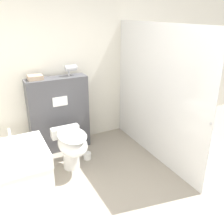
{
  "coord_description": "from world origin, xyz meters",
  "views": [
    {
      "loc": [
        -1.29,
        -1.58,
        2.07
      ],
      "look_at": [
        0.18,
        1.29,
        0.76
      ],
      "focal_mm": 40.0,
      "sensor_mm": 36.0,
      "label": 1
    }
  ],
  "objects": [
    {
      "name": "ground_plane",
      "position": [
        0.0,
        0.0,
        0.0
      ],
      "size": [
        12.0,
        12.0,
        0.0
      ],
      "primitive_type": "plane",
      "color": "#9E9384"
    },
    {
      "name": "wall_back",
      "position": [
        0.0,
        2.18,
        1.25
      ],
      "size": [
        8.0,
        0.06,
        2.5
      ],
      "color": "silver",
      "rests_on": "ground_plane"
    },
    {
      "name": "partition_panel",
      "position": [
        -0.4,
        1.96,
        0.58
      ],
      "size": [
        0.9,
        0.27,
        1.17
      ],
      "color": "#4C4C51",
      "rests_on": "ground_plane"
    },
    {
      "name": "shower_glass",
      "position": [
        0.79,
        1.12,
        0.97
      ],
      "size": [
        0.04,
        2.07,
        1.94
      ],
      "color": "silver",
      "rests_on": "ground_plane"
    },
    {
      "name": "toilet",
      "position": [
        -0.43,
        1.31,
        0.38
      ],
      "size": [
        0.4,
        0.66,
        0.57
      ],
      "color": "white",
      "rests_on": "ground_plane"
    },
    {
      "name": "sink_vanity",
      "position": [
        -1.19,
        0.56,
        0.46
      ],
      "size": [
        0.58,
        0.56,
        1.06
      ],
      "color": "white",
      "rests_on": "ground_plane"
    },
    {
      "name": "hair_drier",
      "position": [
        -0.15,
        1.97,
        1.28
      ],
      "size": [
        0.2,
        0.09,
        0.16
      ],
      "color": "#B7B7BC",
      "rests_on": "partition_panel"
    },
    {
      "name": "folded_towel",
      "position": [
        -0.68,
        1.98,
        1.2
      ],
      "size": [
        0.2,
        0.18,
        0.06
      ],
      "color": "tan",
      "rests_on": "partition_panel"
    },
    {
      "name": "spare_toilet_roll",
      "position": [
        -0.15,
        1.46,
        0.05
      ],
      "size": [
        0.11,
        0.11,
        0.1
      ],
      "color": "white",
      "rests_on": "ground_plane"
    }
  ]
}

